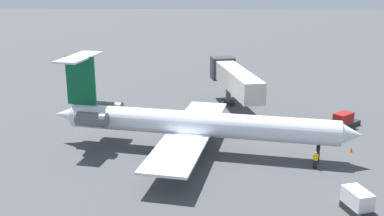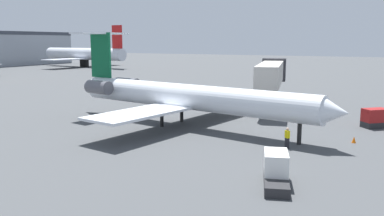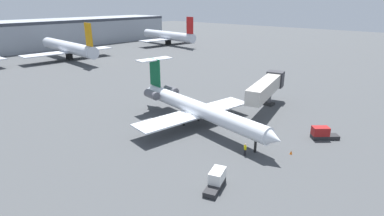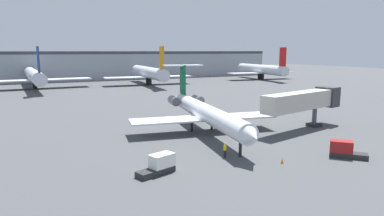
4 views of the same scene
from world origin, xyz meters
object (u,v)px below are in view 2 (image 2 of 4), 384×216
jet_bridge (271,73)px  baggage_tug_lead (276,171)px  regional_jet (179,95)px  baggage_tug_trailing (378,119)px  traffic_cone_near (354,140)px  parked_airliner_east_mid (84,54)px  ground_crew_marshaller (287,138)px

jet_bridge → baggage_tug_lead: bearing=-162.5°
regional_jet → jet_bridge: (15.19, -4.97, 1.30)m
baggage_tug_lead → baggage_tug_trailing: (20.65, -4.40, 0.00)m
traffic_cone_near → regional_jet: bearing=92.1°
baggage_tug_trailing → parked_airliner_east_mid: 108.28m
regional_jet → traffic_cone_near: bearing=-87.9°
jet_bridge → ground_crew_marshaller: size_ratio=10.05×
regional_jet → traffic_cone_near: regional_jet is taller
traffic_cone_near → jet_bridge: bearing=38.7°
traffic_cone_near → parked_airliner_east_mid: 111.55m
traffic_cone_near → parked_airliner_east_mid: bearing=53.8°
baggage_tug_lead → ground_crew_marshaller: bearing=10.3°
ground_crew_marshaller → baggage_tug_trailing: size_ratio=0.43×
ground_crew_marshaller → parked_airliner_east_mid: parked_airliner_east_mid is taller
regional_jet → baggage_tug_lead: 18.48m
baggage_tug_lead → traffic_cone_near: size_ratio=7.70×
ground_crew_marshaller → baggage_tug_trailing: bearing=-26.1°
regional_jet → baggage_tug_lead: size_ratio=7.45×
baggage_tug_lead → parked_airliner_east_mid: bearing=47.8°
ground_crew_marshaller → baggage_tug_trailing: 13.51m
jet_bridge → traffic_cone_near: bearing=-141.3°
ground_crew_marshaller → baggage_tug_lead: bearing=-169.7°
baggage_tug_lead → baggage_tug_trailing: size_ratio=1.09×
traffic_cone_near → baggage_tug_lead: bearing=166.8°
ground_crew_marshaller → regional_jet: bearing=72.8°
regional_jet → parked_airliner_east_mid: size_ratio=0.92×
regional_jet → ground_crew_marshaller: (-3.74, -12.09, -2.27)m
regional_jet → ground_crew_marshaller: bearing=-107.2°
baggage_tug_trailing → traffic_cone_near: size_ratio=7.06×
parked_airliner_east_mid → jet_bridge: bearing=-123.2°
ground_crew_marshaller → parked_airliner_east_mid: size_ratio=0.05×
ground_crew_marshaller → baggage_tug_lead: baggage_tug_lead is taller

